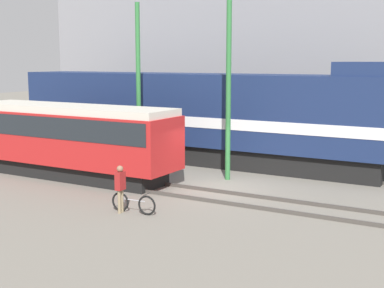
{
  "coord_description": "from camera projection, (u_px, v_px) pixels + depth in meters",
  "views": [
    {
      "loc": [
        9.64,
        -18.77,
        5.14
      ],
      "look_at": [
        -1.01,
        -0.27,
        1.8
      ],
      "focal_mm": 50.0,
      "sensor_mm": 36.0,
      "label": 1
    }
  ],
  "objects": [
    {
      "name": "streetcar",
      "position": [
        71.0,
        136.0,
        23.51
      ],
      "size": [
        10.22,
        2.54,
        3.21
      ],
      "color": "black",
      "rests_on": "ground"
    },
    {
      "name": "bicycle",
      "position": [
        133.0,
        203.0,
        18.14
      ],
      "size": [
        1.74,
        0.44,
        0.74
      ],
      "color": "black",
      "rests_on": "ground"
    },
    {
      "name": "freight_locomotive",
      "position": [
        198.0,
        116.0,
        27.18
      ],
      "size": [
        20.51,
        3.04,
        5.09
      ],
      "color": "black",
      "rests_on": "ground"
    },
    {
      "name": "utility_pole_left",
      "position": [
        138.0,
        87.0,
        25.07
      ],
      "size": [
        0.21,
        0.21,
        7.79
      ],
      "color": "#2D7238",
      "rests_on": "ground"
    },
    {
      "name": "utility_pole_center",
      "position": [
        228.0,
        87.0,
        22.73
      ],
      "size": [
        0.22,
        0.22,
        8.02
      ],
      "color": "#2D7238",
      "rests_on": "ground"
    },
    {
      "name": "track_far",
      "position": [
        263.0,
        167.0,
        25.76
      ],
      "size": [
        60.0,
        1.51,
        0.14
      ],
      "color": "#47423D",
      "rests_on": "ground"
    },
    {
      "name": "track_near",
      "position": [
        202.0,
        194.0,
        20.52
      ],
      "size": [
        60.0,
        1.51,
        0.14
      ],
      "color": "#47423D",
      "rests_on": "ground"
    },
    {
      "name": "person",
      "position": [
        120.0,
        184.0,
        18.09
      ],
      "size": [
        0.24,
        0.37,
        1.64
      ],
      "color": "#8C7A5B",
      "rests_on": "ground"
    },
    {
      "name": "building_backdrop",
      "position": [
        320.0,
        21.0,
        31.83
      ],
      "size": [
        36.16,
        6.0,
        14.89
      ],
      "color": "gray",
      "rests_on": "ground"
    },
    {
      "name": "ground_plane",
      "position": [
        217.0,
        189.0,
        21.62
      ],
      "size": [
        120.0,
        120.0,
        0.0
      ],
      "primitive_type": "plane",
      "color": "slate"
    }
  ]
}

